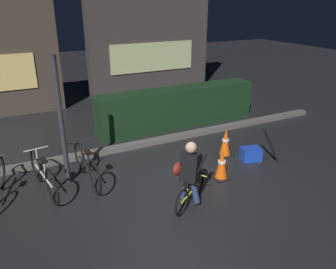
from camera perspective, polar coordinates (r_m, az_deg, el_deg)
ground_plane at (r=6.77m, az=0.82°, el=-9.09°), size 40.00×40.00×0.00m
sidewalk_curb at (r=8.53m, az=-6.12°, el=-1.89°), size 12.00×0.24×0.12m
hedge_row at (r=9.82m, az=1.66°, el=4.65°), size 4.80×0.70×1.13m
storefront_right at (r=13.53m, az=-3.15°, el=17.68°), size 4.93×0.54×5.00m
street_post at (r=6.75m, az=-17.62°, el=1.89°), size 0.10×0.10×2.58m
parked_bike_left_mid at (r=6.91m, az=-20.38°, el=-6.40°), size 0.46×1.75×0.81m
parked_bike_center_left at (r=7.02m, az=-13.61°, el=-5.18°), size 0.46×1.74×0.80m
traffic_cone_near at (r=7.05m, az=9.10°, el=-4.99°), size 0.36×0.36×0.67m
traffic_cone_far at (r=8.08m, az=9.71°, el=-1.33°), size 0.36×0.36×0.70m
blue_crate at (r=8.05m, az=13.83°, el=-3.22°), size 0.51×0.43×0.30m
cyclist at (r=5.96m, az=3.55°, el=-6.75°), size 1.01×0.71×1.25m
closed_umbrella at (r=8.01m, az=17.02°, el=-1.80°), size 0.37×0.28×0.79m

